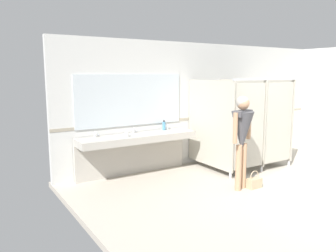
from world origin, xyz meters
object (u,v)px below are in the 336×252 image
person_standing (242,131)px  paper_cup (127,134)px  handbag (254,183)px  soap_dispenser (164,126)px

person_standing → paper_cup: bearing=134.0°
handbag → paper_cup: bearing=136.7°
handbag → soap_dispenser: bearing=111.1°
person_standing → handbag: 1.01m
handbag → soap_dispenser: 2.26m
handbag → soap_dispenser: soap_dispenser is taller
handbag → soap_dispenser: (-0.75, 1.95, 0.86)m
paper_cup → handbag: bearing=-43.3°
person_standing → handbag: (0.25, -0.10, -0.98)m
person_standing → soap_dispenser: (-0.50, 1.85, -0.11)m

